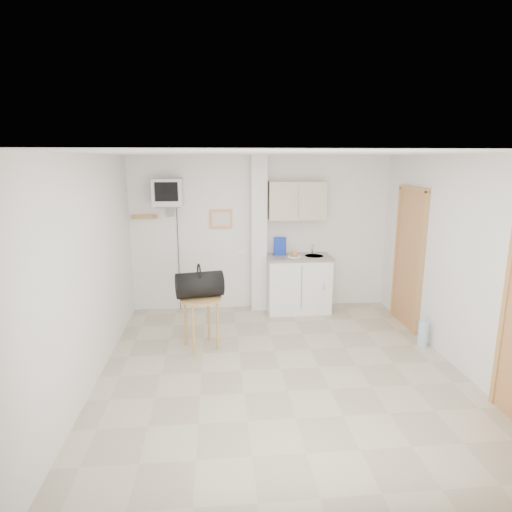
{
  "coord_description": "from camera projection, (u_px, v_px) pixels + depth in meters",
  "views": [
    {
      "loc": [
        -0.72,
        -4.61,
        2.44
      ],
      "look_at": [
        -0.24,
        0.6,
        1.25
      ],
      "focal_mm": 30.0,
      "sensor_mm": 36.0,
      "label": 1
    }
  ],
  "objects": [
    {
      "name": "ground",
      "position": [
        280.0,
        369.0,
        5.09
      ],
      "size": [
        4.5,
        4.5,
        0.0
      ],
      "primitive_type": "plane",
      "color": "#B8AB92",
      "rests_on": "ground"
    },
    {
      "name": "room_envelope",
      "position": [
        302.0,
        240.0,
        4.85
      ],
      "size": [
        4.24,
        4.54,
        2.55
      ],
      "color": "white",
      "rests_on": "ground"
    },
    {
      "name": "kitchenette",
      "position": [
        298.0,
        263.0,
        6.91
      ],
      "size": [
        1.03,
        0.58,
        2.1
      ],
      "color": "white",
      "rests_on": "ground"
    },
    {
      "name": "crt_television",
      "position": [
        168.0,
        193.0,
        6.49
      ],
      "size": [
        0.44,
        0.45,
        2.15
      ],
      "color": "slate",
      "rests_on": "ground"
    },
    {
      "name": "round_table",
      "position": [
        201.0,
        306.0,
        5.57
      ],
      "size": [
        0.54,
        0.54,
        0.69
      ],
      "rotation": [
        0.0,
        0.0,
        -0.41
      ],
      "color": "#AB8440",
      "rests_on": "ground"
    },
    {
      "name": "duffel_bag",
      "position": [
        199.0,
        284.0,
        5.54
      ],
      "size": [
        0.65,
        0.44,
        0.45
      ],
      "rotation": [
        0.0,
        0.0,
        0.2
      ],
      "color": "black",
      "rests_on": "round_table"
    },
    {
      "name": "water_bottle",
      "position": [
        423.0,
        334.0,
        5.67
      ],
      "size": [
        0.13,
        0.13,
        0.39
      ],
      "color": "#A3C3DA",
      "rests_on": "ground"
    }
  ]
}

